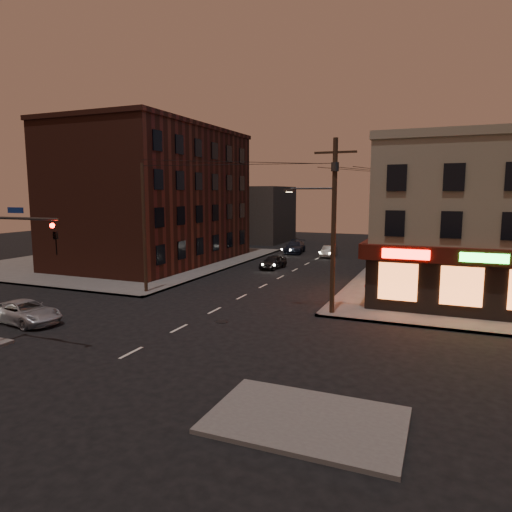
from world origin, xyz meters
The scene contains 16 objects.
ground centered at (0.00, 0.00, 0.00)m, with size 120.00×120.00×0.00m, color black.
sidewalk_nw centered at (-18.00, 19.00, 0.07)m, with size 24.00×28.00×0.15m, color #514F4C.
pizza_building centered at (15.93, 13.43, 5.35)m, with size 15.85×12.85×10.50m.
brick_apartment centered at (-14.50, 19.00, 6.65)m, with size 12.00×20.00×13.00m, color #4A2117.
bg_building_ne_a centered at (14.00, 38.00, 3.50)m, with size 10.00×12.00×7.00m, color #3F3D3A.
bg_building_nw centered at (-13.00, 42.00, 4.00)m, with size 9.00×10.00×8.00m, color #3F3D3A.
bg_building_ne_b centered at (12.00, 52.00, 3.00)m, with size 8.00×8.00×6.00m, color #3F3D3A.
utility_pole_main centered at (6.68, 5.80, 5.76)m, with size 4.20×0.44×10.00m.
utility_pole_far centered at (6.80, 32.00, 4.65)m, with size 0.26×0.26×9.00m, color #382619.
utility_pole_west centered at (-6.80, 6.50, 4.65)m, with size 0.24×0.24×9.00m, color #382619.
traffic_signal centered at (-5.57, -5.60, 4.16)m, with size 4.49×0.32×6.47m.
suv_cross centered at (-8.33, -2.35, 0.62)m, with size 2.06×4.47×1.24m, color #A0A2A8.
sedan_near centered at (-2.14, 19.96, 0.63)m, with size 1.48×3.68×1.26m, color black.
sedan_mid centered at (0.77, 30.00, 0.61)m, with size 1.29×3.69×1.21m, color gray.
sedan_far centered at (-3.73, 31.65, 0.71)m, with size 2.00×4.92×1.43m, color black.
fire_hydrant centered at (7.80, 12.24, 0.56)m, with size 0.33×0.33×0.76m.
Camera 1 is at (12.69, -19.94, 7.09)m, focal length 32.00 mm.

